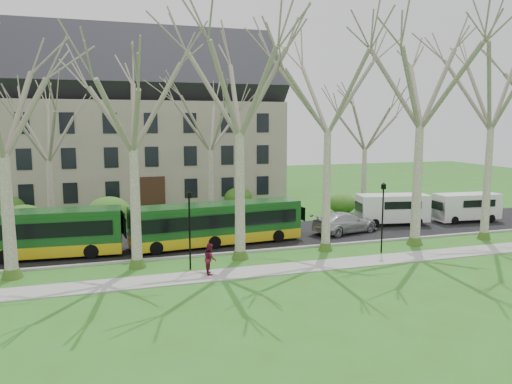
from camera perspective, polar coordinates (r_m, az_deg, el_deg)
ground at (r=30.52m, az=3.40°, el=-7.35°), size 120.00×120.00×0.00m
sidewalk at (r=28.28m, az=5.23°, el=-8.55°), size 70.00×2.00×0.06m
road at (r=35.55m, az=0.21°, el=-5.08°), size 80.00×8.00×0.06m
curb at (r=31.86m, az=2.43°, el=-6.55°), size 80.00×0.25×0.14m
building at (r=51.67m, az=-12.62°, el=7.79°), size 26.50×12.20×16.00m
tree_row_verge at (r=29.74m, az=3.30°, el=5.92°), size 49.00×7.00×14.00m
tree_row_far at (r=39.62m, az=-4.07°, el=4.97°), size 33.00×7.00×12.00m
lamp_row at (r=29.03m, az=4.15°, el=-2.94°), size 36.22×0.22×4.30m
hedges at (r=42.48m, az=-9.34°, el=-1.70°), size 30.60×8.60×2.00m
bus_lead at (r=32.61m, az=-25.44°, el=-4.38°), size 11.79×3.14×2.91m
bus_follow at (r=32.96m, az=-4.47°, el=-3.59°), size 11.43×3.45×2.81m
sedan at (r=37.04m, az=10.14°, el=-3.44°), size 5.55×3.32×1.51m
van_a at (r=40.63m, az=15.30°, el=-1.96°), size 5.72×2.88×2.39m
van_b at (r=43.94m, az=22.94°, el=-1.65°), size 5.34×2.32×2.27m
pedestrian_b at (r=26.77m, az=-5.26°, el=-7.59°), size 0.71×0.87×1.66m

